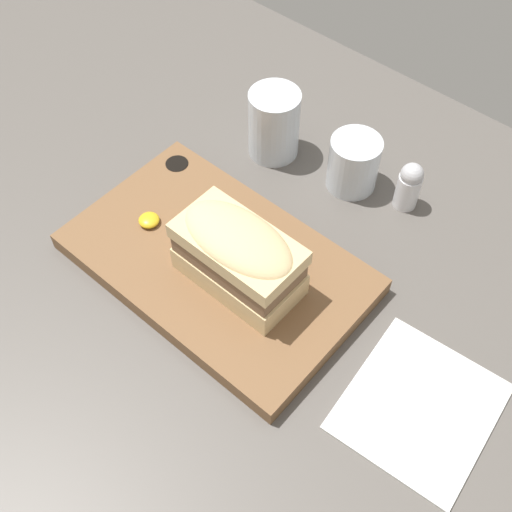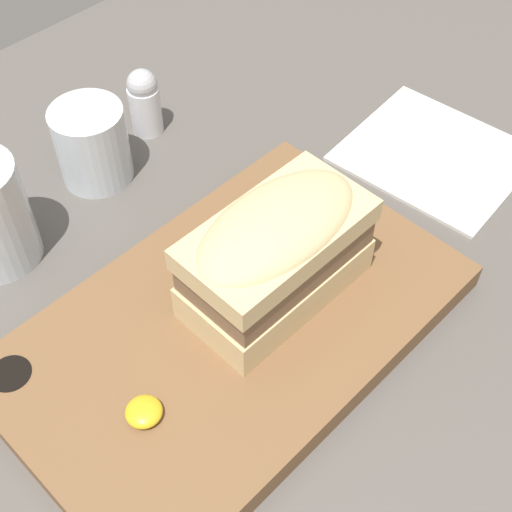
{
  "view_description": "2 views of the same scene",
  "coord_description": "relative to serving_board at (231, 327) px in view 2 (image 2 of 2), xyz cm",
  "views": [
    {
      "loc": [
        41.92,
        -30.06,
        73.65
      ],
      "look_at": [
        11.34,
        5.22,
        10.46
      ],
      "focal_mm": 45.0,
      "sensor_mm": 36.0,
      "label": 1
    },
    {
      "loc": [
        -18.73,
        -21.11,
        54.95
      ],
      "look_at": [
        7.48,
        4.64,
        10.77
      ],
      "focal_mm": 50.0,
      "sensor_mm": 36.0,
      "label": 2
    }
  ],
  "objects": [
    {
      "name": "dining_table",
      "position": [
        -4.63,
        -4.87,
        -2.36
      ],
      "size": [
        194.83,
        113.78,
        2.0
      ],
      "color": "#56514C",
      "rests_on": "ground"
    },
    {
      "name": "serving_board",
      "position": [
        0.0,
        0.0,
        0.0
      ],
      "size": [
        39.67,
        24.57,
        2.79
      ],
      "color": "brown",
      "rests_on": "dining_table"
    },
    {
      "name": "sandwich",
      "position": [
        4.75,
        -0.71,
        6.81
      ],
      "size": [
        16.14,
        8.67,
        10.14
      ],
      "rotation": [
        0.0,
        0.0,
        -0.01
      ],
      "color": "#DBBC84",
      "rests_on": "serving_board"
    },
    {
      "name": "mustard_dollop",
      "position": [
        -11.05,
        -1.8,
        1.94
      ],
      "size": [
        2.92,
        2.92,
        1.17
      ],
      "color": "gold",
      "rests_on": "serving_board"
    },
    {
      "name": "wine_glass",
      "position": [
        4.39,
        24.86,
        2.51
      ],
      "size": [
        7.54,
        7.54,
        8.42
      ],
      "color": "silver",
      "rests_on": "dining_table"
    },
    {
      "name": "napkin",
      "position": [
        31.81,
        0.88,
        -1.16
      ],
      "size": [
        17.8,
        19.5,
        0.4
      ],
      "rotation": [
        0.0,
        0.0,
        0.09
      ],
      "color": "white",
      "rests_on": "dining_table"
    },
    {
      "name": "salt_shaker",
      "position": [
        12.84,
        26.71,
        2.63
      ],
      "size": [
        3.48,
        3.48,
        7.88
      ],
      "color": "white",
      "rests_on": "dining_table"
    }
  ]
}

